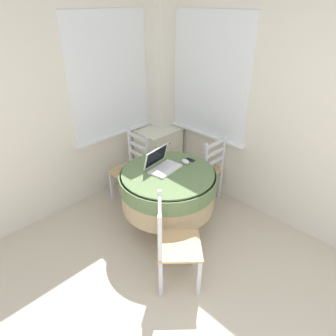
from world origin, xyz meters
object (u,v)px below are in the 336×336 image
object	(u,v)px
dining_chair_near_right_window	(205,170)
dining_chair_camera_near	(174,245)
dining_chair_near_back_window	(132,170)
corner_cabinet	(159,153)
computer_mouse	(185,162)
cell_phone	(190,160)
laptop	(162,164)
round_dining_table	(168,187)

from	to	relation	value
dining_chair_near_right_window	dining_chair_camera_near	size ratio (longest dim) A/B	1.00
dining_chair_near_back_window	corner_cabinet	size ratio (longest dim) A/B	1.20
dining_chair_near_back_window	computer_mouse	bearing A→B (deg)	-76.33
cell_phone	dining_chair_camera_near	world-z (taller)	dining_chair_camera_near
cell_phone	corner_cabinet	bearing A→B (deg)	68.39
laptop	computer_mouse	xyz separation A→B (m)	(0.25, -0.10, -0.02)
cell_phone	dining_chair_near_back_window	bearing A→B (deg)	110.75
dining_chair_camera_near	corner_cabinet	bearing A→B (deg)	50.83
laptop	computer_mouse	bearing A→B (deg)	-22.35
corner_cabinet	dining_chair_near_right_window	bearing A→B (deg)	-88.67
laptop	dining_chair_camera_near	size ratio (longest dim) A/B	0.42
round_dining_table	corner_cabinet	distance (m)	1.16
corner_cabinet	cell_phone	bearing A→B (deg)	-111.61
laptop	dining_chair_near_back_window	xyz separation A→B (m)	(0.07, 0.63, -0.35)
cell_phone	dining_chair_near_back_window	distance (m)	0.83
round_dining_table	dining_chair_camera_near	bearing A→B (deg)	-130.62
round_dining_table	cell_phone	bearing A→B (deg)	2.39
dining_chair_near_back_window	round_dining_table	bearing A→B (deg)	-96.65
laptop	dining_chair_near_right_window	xyz separation A→B (m)	(0.71, -0.03, -0.35)
dining_chair_near_back_window	dining_chair_camera_near	distance (m)	1.40
dining_chair_camera_near	corner_cabinet	size ratio (longest dim) A/B	1.20
laptop	cell_phone	distance (m)	0.36
dining_chair_near_back_window	dining_chair_near_right_window	distance (m)	0.92
cell_phone	dining_chair_camera_near	xyz separation A→B (m)	(-0.83, -0.57, -0.31)
dining_chair_near_back_window	dining_chair_near_right_window	xyz separation A→B (m)	(0.64, -0.66, 0.00)
dining_chair_near_right_window	corner_cabinet	world-z (taller)	dining_chair_near_right_window
round_dining_table	dining_chair_near_back_window	size ratio (longest dim) A/B	1.15
dining_chair_camera_near	computer_mouse	bearing A→B (deg)	36.84
dining_chair_near_right_window	dining_chair_camera_near	distance (m)	1.35
dining_chair_camera_near	corner_cabinet	distance (m)	1.87
dining_chair_near_right_window	computer_mouse	bearing A→B (deg)	-171.19
dining_chair_near_back_window	dining_chair_camera_near	xyz separation A→B (m)	(-0.56, -1.29, 0.00)
round_dining_table	dining_chair_near_right_window	world-z (taller)	dining_chair_near_right_window
round_dining_table	dining_chair_near_right_window	xyz separation A→B (m)	(0.72, 0.07, -0.13)
dining_chair_near_back_window	dining_chair_camera_near	bearing A→B (deg)	-113.56
computer_mouse	cell_phone	distance (m)	0.10
dining_chair_near_right_window	laptop	bearing A→B (deg)	177.47
computer_mouse	dining_chair_camera_near	bearing A→B (deg)	-143.16
computer_mouse	dining_chair_near_back_window	size ratio (longest dim) A/B	0.11
dining_chair_near_back_window	dining_chair_camera_near	size ratio (longest dim) A/B	1.00
computer_mouse	corner_cabinet	xyz separation A→B (m)	(0.44, 0.90, -0.39)
computer_mouse	dining_chair_near_right_window	size ratio (longest dim) A/B	0.11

